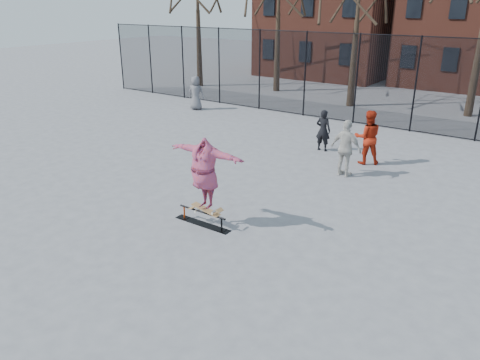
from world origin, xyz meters
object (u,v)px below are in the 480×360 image
Objects in this scene: bystander_red at (368,137)px; bystander_white at (346,149)px; bystander_grey at (196,93)px; bystander_black at (323,130)px; skater at (205,175)px; skate_rail at (202,219)px; skateboard at (206,211)px.

bystander_red is 1.02× the size of bystander_white.
bystander_grey reaches higher than bystander_black.
skater reaches higher than bystander_red.
bystander_red is (1.58, 6.97, 0.79)m from skate_rail.
bystander_red is (1.46, 6.97, 0.52)m from skateboard.
bystander_black reaches higher than skate_rail.
bystander_red reaches higher than skateboard.
skater is 7.13m from bystander_red.
bystander_grey is (-8.83, 10.17, 0.72)m from skate_rail.
skateboard is 7.49m from bystander_black.
skater reaches higher than bystander_grey.
bystander_white is at bearing 136.35° from bystander_grey.
bystander_grey is at bearing 131.42° from skater.
bystander_grey is at bearing -49.11° from bystander_red.
bystander_black is at bearing 143.67° from bystander_grey.
bystander_black is 0.83× the size of bystander_red.
skateboard is 0.47× the size of bystander_red.
skateboard is 5.57m from bystander_white.
skater is 5.56m from bystander_white.
bystander_white is (10.31, -4.80, 0.06)m from bystander_grey.
bystander_white reaches higher than bystander_grey.
skateboard is 0.56× the size of bystander_black.
skateboard is 0.94m from skater.
skate_rail is at bearing -179.90° from skater.
bystander_red is (1.90, -0.50, 0.16)m from bystander_black.
bystander_white is (1.37, 5.37, -0.43)m from skater.
bystander_white is at bearing 74.56° from skate_rail.
skate_rail is at bearing 45.21° from bystander_red.
skate_rail is 0.30m from skateboard.
skate_rail is 7.19m from bystander_red.
skateboard is at bearing 90.22° from bystander_black.
bystander_red is at bearing 162.17° from bystander_black.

